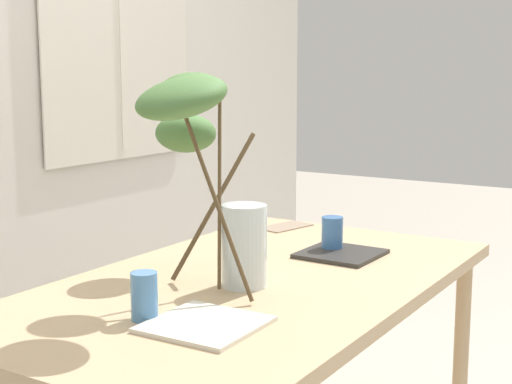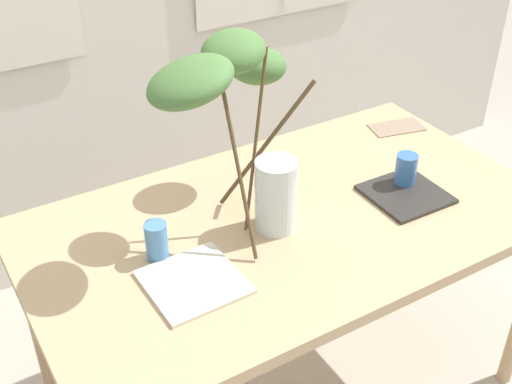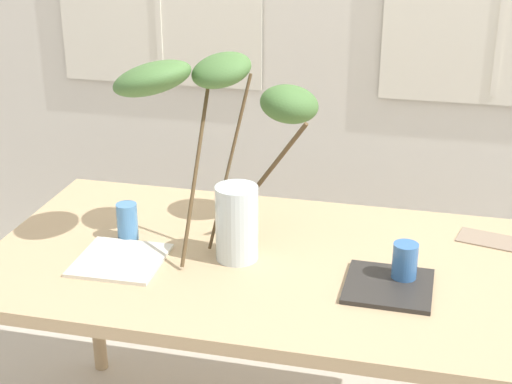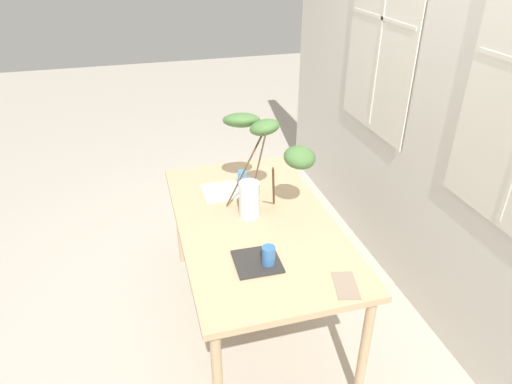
{
  "view_description": "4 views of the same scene",
  "coord_description": "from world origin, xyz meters",
  "px_view_note": "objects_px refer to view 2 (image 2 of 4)",
  "views": [
    {
      "loc": [
        -1.69,
        -1.08,
        1.34
      ],
      "look_at": [
        0.01,
        -0.01,
        1.01
      ],
      "focal_mm": 52.91,
      "sensor_mm": 36.0,
      "label": 1
    },
    {
      "loc": [
        -0.91,
        -1.32,
        1.92
      ],
      "look_at": [
        -0.1,
        0.03,
        0.87
      ],
      "focal_mm": 46.19,
      "sensor_mm": 36.0,
      "label": 2
    },
    {
      "loc": [
        0.45,
        -1.9,
        1.78
      ],
      "look_at": [
        -0.01,
        0.01,
        0.96
      ],
      "focal_mm": 53.55,
      "sensor_mm": 36.0,
      "label": 3
    },
    {
      "loc": [
        2.14,
        -0.59,
        2.23
      ],
      "look_at": [
        -0.12,
        0.04,
        0.88
      ],
      "focal_mm": 32.04,
      "sensor_mm": 36.0,
      "label": 4
    }
  ],
  "objects_px": {
    "dining_table": "(288,235)",
    "vase_with_branches": "(241,109)",
    "drinking_glass_blue_left": "(157,241)",
    "plate_square_right": "(405,194)",
    "drinking_glass_blue_right": "(406,171)",
    "plate_square_left": "(194,282)"
  },
  "relations": [
    {
      "from": "dining_table",
      "to": "drinking_glass_blue_right",
      "type": "height_order",
      "value": "drinking_glass_blue_right"
    },
    {
      "from": "dining_table",
      "to": "drinking_glass_blue_left",
      "type": "height_order",
      "value": "drinking_glass_blue_left"
    },
    {
      "from": "drinking_glass_blue_left",
      "to": "plate_square_left",
      "type": "xyz_separation_m",
      "value": [
        0.04,
        -0.15,
        -0.05
      ]
    },
    {
      "from": "drinking_glass_blue_left",
      "to": "drinking_glass_blue_right",
      "type": "relative_size",
      "value": 1.01
    },
    {
      "from": "drinking_glass_blue_right",
      "to": "drinking_glass_blue_left",
      "type": "bearing_deg",
      "value": 174.98
    },
    {
      "from": "plate_square_right",
      "to": "plate_square_left",
      "type": "bearing_deg",
      "value": -178.05
    },
    {
      "from": "dining_table",
      "to": "drinking_glass_blue_right",
      "type": "relative_size",
      "value": 13.99
    },
    {
      "from": "drinking_glass_blue_left",
      "to": "plate_square_left",
      "type": "relative_size",
      "value": 0.47
    },
    {
      "from": "dining_table",
      "to": "vase_with_branches",
      "type": "height_order",
      "value": "vase_with_branches"
    },
    {
      "from": "vase_with_branches",
      "to": "drinking_glass_blue_right",
      "type": "relative_size",
      "value": 5.23
    },
    {
      "from": "plate_square_left",
      "to": "drinking_glass_blue_right",
      "type": "bearing_deg",
      "value": 5.36
    },
    {
      "from": "vase_with_branches",
      "to": "drinking_glass_blue_left",
      "type": "distance_m",
      "value": 0.42
    },
    {
      "from": "drinking_glass_blue_left",
      "to": "plate_square_right",
      "type": "bearing_deg",
      "value": -8.71
    },
    {
      "from": "dining_table",
      "to": "plate_square_left",
      "type": "bearing_deg",
      "value": -162.51
    },
    {
      "from": "drinking_glass_blue_left",
      "to": "vase_with_branches",
      "type": "bearing_deg",
      "value": 8.19
    },
    {
      "from": "drinking_glass_blue_right",
      "to": "plate_square_left",
      "type": "height_order",
      "value": "drinking_glass_blue_right"
    },
    {
      "from": "vase_with_branches",
      "to": "drinking_glass_blue_right",
      "type": "xyz_separation_m",
      "value": [
        0.53,
        -0.11,
        -0.3
      ]
    },
    {
      "from": "dining_table",
      "to": "drinking_glass_blue_left",
      "type": "distance_m",
      "value": 0.43
    },
    {
      "from": "vase_with_branches",
      "to": "plate_square_left",
      "type": "bearing_deg",
      "value": -143.89
    },
    {
      "from": "plate_square_right",
      "to": "dining_table",
      "type": "bearing_deg",
      "value": 166.13
    },
    {
      "from": "drinking_glass_blue_right",
      "to": "plate_square_left",
      "type": "relative_size",
      "value": 0.46
    },
    {
      "from": "plate_square_left",
      "to": "drinking_glass_blue_left",
      "type": "bearing_deg",
      "value": 103.56
    }
  ]
}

